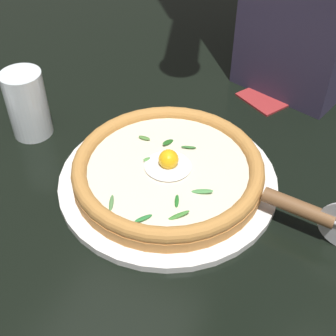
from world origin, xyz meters
TOP-DOWN VIEW (x-y plane):
  - ground_plane at (0.00, 0.00)m, footprint 2.40×2.40m
  - pizza_plate at (-0.02, -0.04)m, footprint 0.35×0.35m
  - pizza at (-0.02, -0.04)m, footprint 0.30×0.30m
  - pizza_cutter at (0.21, -0.06)m, footprint 0.17×0.04m
  - drinking_glass at (-0.30, -0.01)m, footprint 0.07×0.07m
  - folded_napkin at (0.08, 0.28)m, footprint 0.15×0.17m

SIDE VIEW (x-z plane):
  - ground_plane at x=0.00m, z-range -0.03..0.00m
  - folded_napkin at x=0.08m, z-range 0.00..0.01m
  - pizza_plate at x=-0.02m, z-range 0.00..0.01m
  - pizza at x=-0.02m, z-range 0.00..0.06m
  - pizza_cutter at x=0.21m, z-range 0.00..0.09m
  - drinking_glass at x=-0.30m, z-range -0.01..0.11m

